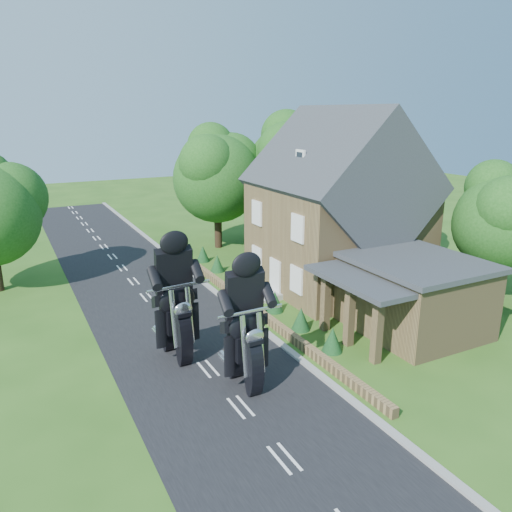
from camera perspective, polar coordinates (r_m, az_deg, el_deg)
name	(u,v)px	position (r m, az deg, el deg)	size (l,w,h in m)	color
ground	(208,369)	(20.47, -5.50, -12.76)	(120.00, 120.00, 0.00)	#2A5217
road	(208,369)	(20.47, -5.50, -12.74)	(7.00, 80.00, 0.02)	black
kerb	(287,349)	(21.87, 3.54, -10.53)	(0.30, 80.00, 0.12)	gray
garden_wall	(249,305)	(26.11, -0.85, -5.58)	(0.30, 22.00, 0.40)	olive
house	(338,213)	(28.89, 9.31, 4.92)	(9.54, 8.64, 10.24)	olive
annex	(412,294)	(24.21, 17.40, -4.17)	(7.05, 5.94, 3.44)	olive
tree_annex_side	(508,214)	(29.44, 26.85, 4.29)	(5.64, 5.20, 7.48)	black
tree_house_right	(390,185)	(34.62, 15.09, 7.85)	(6.51, 6.00, 8.40)	black
tree_behind_house	(299,161)	(38.98, 4.92, 10.76)	(7.81, 7.20, 10.08)	black
tree_behind_left	(222,170)	(37.10, -3.94, 9.73)	(6.94, 6.40, 9.16)	black
shrub_a	(332,340)	(21.74, 8.72, -9.43)	(0.90, 0.90, 1.10)	#113617
shrub_b	(301,319)	(23.61, 5.16, -7.16)	(0.90, 0.90, 1.10)	#113617
shrub_c	(275,301)	(25.59, 2.16, -5.21)	(0.90, 0.90, 1.10)	#113617
shrub_d	(234,274)	(29.78, -2.56, -2.09)	(0.90, 0.90, 1.10)	#113617
shrub_e	(217,263)	(31.97, -4.45, -0.83)	(0.90, 0.90, 1.10)	#113617
shrub_f	(203,254)	(34.19, -6.08, 0.26)	(0.90, 0.90, 1.10)	#113617
motorcycle_lead	(245,367)	(18.90, -1.29, -12.59)	(0.43, 1.69, 1.57)	black
motorcycle_follow	(177,340)	(21.12, -9.02, -9.44)	(0.45, 1.76, 1.64)	black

